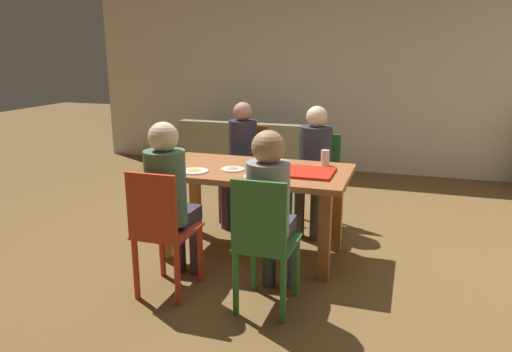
% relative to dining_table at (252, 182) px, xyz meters
% --- Properties ---
extents(ground_plane, '(20.00, 20.00, 0.00)m').
position_rel_dining_table_xyz_m(ground_plane, '(0.00, 0.00, -0.66)').
color(ground_plane, brown).
extents(back_wall, '(7.26, 0.12, 2.99)m').
position_rel_dining_table_xyz_m(back_wall, '(0.00, 3.38, 0.84)').
color(back_wall, beige).
rests_on(back_wall, ground).
extents(dining_table, '(1.63, 0.89, 0.78)m').
position_rel_dining_table_xyz_m(dining_table, '(0.00, 0.00, 0.00)').
color(dining_table, '#A05C34').
rests_on(dining_table, ground).
extents(chair_0, '(0.42, 0.44, 0.97)m').
position_rel_dining_table_xyz_m(chair_0, '(-0.38, 0.93, -0.13)').
color(chair_0, brown).
rests_on(chair_0, ground).
extents(person_0, '(0.29, 0.52, 1.24)m').
position_rel_dining_table_xyz_m(person_0, '(-0.38, 0.77, 0.06)').
color(person_0, '#3A2D44').
rests_on(person_0, ground).
extents(chair_1, '(0.39, 0.44, 0.96)m').
position_rel_dining_table_xyz_m(chair_1, '(0.38, -0.91, -0.14)').
color(chair_1, '#326F34').
rests_on(chair_1, ground).
extents(person_1, '(0.29, 0.48, 1.25)m').
position_rel_dining_table_xyz_m(person_1, '(0.38, -0.76, 0.08)').
color(person_1, '#363B48').
rests_on(person_1, ground).
extents(chair_2, '(0.39, 0.45, 0.95)m').
position_rel_dining_table_xyz_m(chair_2, '(-0.38, -0.91, -0.15)').
color(chair_2, '#BB381E').
rests_on(chair_2, ground).
extents(person_2, '(0.29, 0.50, 1.27)m').
position_rel_dining_table_xyz_m(person_2, '(-0.38, -0.76, 0.08)').
color(person_2, '#362C3C').
rests_on(person_2, ground).
extents(chair_3, '(0.45, 0.45, 0.92)m').
position_rel_dining_table_xyz_m(chair_3, '(0.38, 0.93, -0.13)').
color(chair_3, '#296E2E').
rests_on(chair_3, ground).
extents(person_3, '(0.31, 0.54, 1.22)m').
position_rel_dining_table_xyz_m(person_3, '(0.38, 0.77, 0.06)').
color(person_3, '#423E39').
rests_on(person_3, ground).
extents(pizza_box_0, '(0.40, 0.40, 0.02)m').
position_rel_dining_table_xyz_m(pizza_box_0, '(0.49, -0.03, 0.13)').
color(pizza_box_0, red).
rests_on(pizza_box_0, dining_table).
extents(plate_0, '(0.21, 0.21, 0.01)m').
position_rel_dining_table_xyz_m(plate_0, '(0.07, 0.16, 0.12)').
color(plate_0, white).
rests_on(plate_0, dining_table).
extents(plate_1, '(0.25, 0.25, 0.03)m').
position_rel_dining_table_xyz_m(plate_1, '(0.15, -0.26, 0.13)').
color(plate_1, white).
rests_on(plate_1, dining_table).
extents(plate_2, '(0.20, 0.20, 0.03)m').
position_rel_dining_table_xyz_m(plate_2, '(-0.14, -0.10, 0.13)').
color(plate_2, white).
rests_on(plate_2, dining_table).
extents(plate_3, '(0.23, 0.23, 0.03)m').
position_rel_dining_table_xyz_m(plate_3, '(-0.42, -0.26, 0.13)').
color(plate_3, white).
rests_on(plate_3, dining_table).
extents(drinking_glass_0, '(0.07, 0.07, 0.14)m').
position_rel_dining_table_xyz_m(drinking_glass_0, '(0.56, 0.30, 0.19)').
color(drinking_glass_0, silver).
rests_on(drinking_glass_0, dining_table).
extents(drinking_glass_1, '(0.07, 0.07, 0.14)m').
position_rel_dining_table_xyz_m(drinking_glass_1, '(-0.61, -0.27, 0.19)').
color(drinking_glass_1, silver).
rests_on(drinking_glass_1, dining_table).
extents(couch, '(2.01, 0.83, 0.77)m').
position_rel_dining_table_xyz_m(couch, '(-0.89, 2.77, -0.38)').
color(couch, gray).
rests_on(couch, ground).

